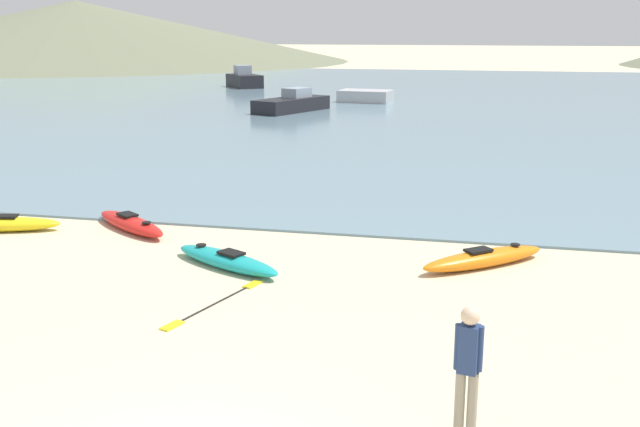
% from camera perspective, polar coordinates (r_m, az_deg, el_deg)
% --- Properties ---
extents(bay_water, '(160.00, 70.00, 0.06)m').
position_cam_1_polar(bay_water, '(52.03, 9.61, 8.58)').
color(bay_water, slate).
rests_on(bay_water, ground_plane).
extents(far_hill_left, '(77.40, 77.40, 8.40)m').
position_cam_1_polar(far_hill_left, '(114.95, -18.00, 13.08)').
color(far_hill_left, '#6B7056').
rests_on(far_hill_left, ground_plane).
extents(kayak_on_sand_0, '(2.84, 1.90, 0.37)m').
position_cam_1_polar(kayak_on_sand_0, '(15.48, -7.12, -3.54)').
color(kayak_on_sand_0, teal).
rests_on(kayak_on_sand_0, ground_plane).
extents(kayak_on_sand_1, '(2.74, 2.21, 0.39)m').
position_cam_1_polar(kayak_on_sand_1, '(18.72, -14.23, -0.73)').
color(kayak_on_sand_1, red).
rests_on(kayak_on_sand_1, ground_plane).
extents(kayak_on_sand_2, '(2.67, 2.40, 0.40)m').
position_cam_1_polar(kayak_on_sand_2, '(15.79, 12.36, -3.35)').
color(kayak_on_sand_2, orange).
rests_on(kayak_on_sand_2, ground_plane).
extents(kayak_on_sand_4, '(2.90, 1.33, 0.40)m').
position_cam_1_polar(kayak_on_sand_4, '(19.65, -23.13, -0.75)').
color(kayak_on_sand_4, yellow).
rests_on(kayak_on_sand_4, ground_plane).
extents(person_near_foreground, '(0.34, 0.23, 1.67)m').
position_cam_1_polar(person_near_foreground, '(9.16, 11.21, -11.12)').
color(person_near_foreground, gray).
rests_on(person_near_foreground, ground_plane).
extents(moored_boat_0, '(3.80, 4.11, 1.73)m').
position_cam_1_polar(moored_boat_0, '(61.45, -5.79, 10.11)').
color(moored_boat_0, black).
rests_on(moored_boat_0, bay_water).
extents(moored_boat_1, '(3.65, 5.44, 1.32)m').
position_cam_1_polar(moored_boat_1, '(43.58, -2.14, 8.39)').
color(moored_boat_1, black).
rests_on(moored_boat_1, bay_water).
extents(moored_boat_2, '(3.50, 2.49, 0.76)m').
position_cam_1_polar(moored_boat_2, '(49.20, 3.48, 8.92)').
color(moored_boat_2, '#B2B2B7').
rests_on(moored_boat_2, bay_water).
extents(loose_paddle, '(0.97, 2.72, 0.03)m').
position_cam_1_polar(loose_paddle, '(13.56, -7.98, -6.80)').
color(loose_paddle, black).
rests_on(loose_paddle, ground_plane).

